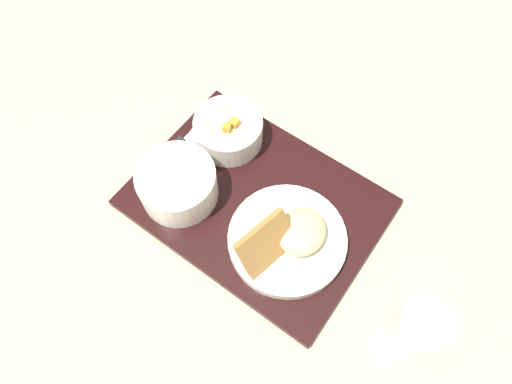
{
  "coord_description": "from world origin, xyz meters",
  "views": [
    {
      "loc": [
        0.19,
        -0.26,
        0.67
      ],
      "look_at": [
        0.0,
        0.0,
        0.05
      ],
      "focal_mm": 32.0,
      "sensor_mm": 36.0,
      "label": 1
    }
  ],
  "objects_px": {
    "knife": "(179,145)",
    "plate_main": "(288,239)",
    "bowl_soup": "(177,183)",
    "glass_water": "(416,330)",
    "spoon": "(189,148)",
    "bowl_salad": "(228,129)"
  },
  "relations": [
    {
      "from": "knife",
      "to": "plate_main",
      "type": "bearing_deg",
      "value": -94.46
    },
    {
      "from": "bowl_soup",
      "to": "plate_main",
      "type": "xyz_separation_m",
      "value": [
        0.19,
        0.03,
        -0.02
      ]
    },
    {
      "from": "plate_main",
      "to": "glass_water",
      "type": "distance_m",
      "value": 0.22
    },
    {
      "from": "bowl_salad",
      "to": "bowl_soup",
      "type": "bearing_deg",
      "value": -90.63
    },
    {
      "from": "bowl_salad",
      "to": "spoon",
      "type": "xyz_separation_m",
      "value": [
        -0.04,
        -0.06,
        -0.02
      ]
    },
    {
      "from": "bowl_salad",
      "to": "spoon",
      "type": "bearing_deg",
      "value": -127.94
    },
    {
      "from": "bowl_soup",
      "to": "glass_water",
      "type": "distance_m",
      "value": 0.4
    },
    {
      "from": "knife",
      "to": "spoon",
      "type": "xyz_separation_m",
      "value": [
        0.02,
        0.01,
        -0.0
      ]
    },
    {
      "from": "glass_water",
      "to": "bowl_salad",
      "type": "bearing_deg",
      "value": 163.94
    },
    {
      "from": "knife",
      "to": "spoon",
      "type": "bearing_deg",
      "value": -66.04
    },
    {
      "from": "knife",
      "to": "spoon",
      "type": "relative_size",
      "value": 1.17
    },
    {
      "from": "bowl_soup",
      "to": "plate_main",
      "type": "distance_m",
      "value": 0.19
    },
    {
      "from": "plate_main",
      "to": "glass_water",
      "type": "height_order",
      "value": "plate_main"
    },
    {
      "from": "knife",
      "to": "glass_water",
      "type": "height_order",
      "value": "glass_water"
    },
    {
      "from": "bowl_soup",
      "to": "plate_main",
      "type": "height_order",
      "value": "plate_main"
    },
    {
      "from": "bowl_soup",
      "to": "plate_main",
      "type": "bearing_deg",
      "value": 8.62
    },
    {
      "from": "glass_water",
      "to": "bowl_soup",
      "type": "bearing_deg",
      "value": -178.04
    },
    {
      "from": "bowl_salad",
      "to": "bowl_soup",
      "type": "xyz_separation_m",
      "value": [
        -0.0,
        -0.13,
        0.01
      ]
    },
    {
      "from": "plate_main",
      "to": "spoon",
      "type": "height_order",
      "value": "plate_main"
    },
    {
      "from": "bowl_salad",
      "to": "plate_main",
      "type": "height_order",
      "value": "plate_main"
    },
    {
      "from": "plate_main",
      "to": "glass_water",
      "type": "bearing_deg",
      "value": -3.93
    },
    {
      "from": "bowl_soup",
      "to": "spoon",
      "type": "bearing_deg",
      "value": 119.52
    }
  ]
}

